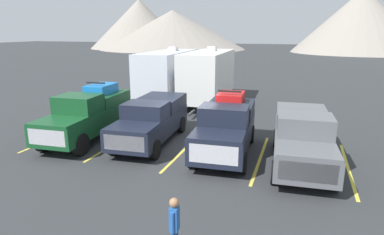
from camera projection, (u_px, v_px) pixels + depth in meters
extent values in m
plane|color=#2D3033|center=(187.00, 147.00, 14.96)|extent=(240.00, 240.00, 0.00)
cube|color=#144723|center=(86.00, 120.00, 15.81)|extent=(2.36, 5.90, 0.94)
cube|color=#144723|center=(58.00, 121.00, 13.74)|extent=(2.00, 1.74, 0.08)
cube|color=#144723|center=(78.00, 104.00, 15.10)|extent=(1.95, 1.62, 0.85)
cube|color=slate|center=(71.00, 106.00, 14.53)|extent=(1.75, 0.35, 0.63)
cube|color=#144723|center=(102.00, 99.00, 17.08)|extent=(2.11, 2.78, 0.58)
cube|color=silver|center=(47.00, 138.00, 13.13)|extent=(1.68, 0.17, 0.66)
cylinder|color=black|center=(81.00, 145.00, 13.87)|extent=(0.34, 0.97, 0.95)
cylinder|color=black|center=(44.00, 141.00, 14.32)|extent=(0.34, 0.97, 0.95)
cylinder|color=black|center=(123.00, 121.00, 17.55)|extent=(0.34, 0.97, 0.95)
cylinder|color=black|center=(92.00, 118.00, 17.99)|extent=(0.34, 0.97, 0.95)
cube|color=blue|center=(101.00, 89.00, 16.95)|extent=(1.20, 1.77, 0.45)
cylinder|color=black|center=(103.00, 91.00, 16.30)|extent=(0.21, 0.45, 0.44)
cylinder|color=black|center=(87.00, 90.00, 16.51)|extent=(0.21, 0.45, 0.44)
cylinder|color=black|center=(114.00, 87.00, 17.39)|extent=(0.21, 0.45, 0.44)
cylinder|color=black|center=(99.00, 87.00, 17.61)|extent=(0.21, 0.45, 0.44)
cube|color=black|center=(96.00, 83.00, 16.41)|extent=(0.99, 0.15, 0.08)
cube|color=black|center=(150.00, 125.00, 15.39)|extent=(2.37, 5.72, 0.88)
cube|color=black|center=(132.00, 127.00, 13.38)|extent=(2.02, 1.69, 0.08)
cube|color=black|center=(146.00, 111.00, 14.72)|extent=(1.97, 1.58, 0.72)
cube|color=slate|center=(141.00, 113.00, 14.16)|extent=(1.77, 0.32, 0.53)
cube|color=black|center=(161.00, 103.00, 16.62)|extent=(2.13, 2.70, 0.62)
cube|color=silver|center=(124.00, 143.00, 12.79)|extent=(1.70, 0.17, 0.62)
cylinder|color=black|center=(155.00, 149.00, 13.50)|extent=(0.33, 0.83, 0.81)
cylinder|color=black|center=(114.00, 146.00, 13.95)|extent=(0.33, 0.83, 0.81)
cylinder|color=black|center=(181.00, 125.00, 17.06)|extent=(0.33, 0.83, 0.81)
cylinder|color=black|center=(148.00, 122.00, 17.51)|extent=(0.33, 0.83, 0.81)
cube|color=black|center=(225.00, 134.00, 13.94)|extent=(2.39, 5.43, 0.98)
cube|color=black|center=(217.00, 135.00, 12.01)|extent=(2.05, 1.61, 0.08)
cube|color=black|center=(224.00, 116.00, 13.26)|extent=(2.01, 1.50, 0.81)
cube|color=slate|center=(222.00, 118.00, 12.73)|extent=(1.81, 0.35, 0.59)
cube|color=black|center=(231.00, 109.00, 15.08)|extent=(2.16, 2.57, 0.54)
cube|color=silver|center=(213.00, 154.00, 11.47)|extent=(1.73, 0.18, 0.69)
cylinder|color=black|center=(242.00, 163.00, 12.15)|extent=(0.33, 0.83, 0.81)
cylinder|color=black|center=(193.00, 158.00, 12.60)|extent=(0.33, 0.83, 0.81)
cylinder|color=black|center=(251.00, 134.00, 15.52)|extent=(0.33, 0.83, 0.81)
cylinder|color=black|center=(212.00, 131.00, 15.98)|extent=(0.33, 0.83, 0.81)
cube|color=red|center=(231.00, 98.00, 14.95)|extent=(1.22, 1.63, 0.45)
cylinder|color=black|center=(240.00, 101.00, 14.34)|extent=(0.21, 0.45, 0.44)
cylinder|color=black|center=(219.00, 100.00, 14.56)|extent=(0.21, 0.45, 0.44)
cylinder|color=black|center=(242.00, 96.00, 15.35)|extent=(0.21, 0.45, 0.44)
cylinder|color=black|center=(223.00, 95.00, 15.57)|extent=(0.21, 0.45, 0.44)
cube|color=black|center=(230.00, 91.00, 14.45)|extent=(1.02, 0.15, 0.08)
cube|color=#595B60|center=(302.00, 144.00, 12.75)|extent=(2.44, 5.79, 0.91)
cube|color=#595B60|center=(307.00, 150.00, 10.72)|extent=(2.08, 1.71, 0.08)
cube|color=#595B60|center=(305.00, 126.00, 12.05)|extent=(2.03, 1.60, 0.82)
cube|color=slate|center=(306.00, 130.00, 11.49)|extent=(1.83, 0.35, 0.61)
cube|color=#595B60|center=(301.00, 116.00, 13.99)|extent=(2.19, 2.73, 0.59)
cube|color=silver|center=(308.00, 172.00, 10.12)|extent=(1.75, 0.18, 0.63)
cylinder|color=black|center=(335.00, 179.00, 10.84)|extent=(0.33, 0.84, 0.82)
cylinder|color=black|center=(275.00, 173.00, 11.30)|extent=(0.33, 0.84, 0.82)
cylinder|color=black|center=(321.00, 142.00, 14.44)|extent=(0.33, 0.84, 0.82)
cylinder|color=black|center=(277.00, 138.00, 14.90)|extent=(0.33, 0.84, 0.82)
cube|color=gold|center=(61.00, 135.00, 16.74)|extent=(0.12, 5.50, 0.01)
cube|color=gold|center=(119.00, 141.00, 15.73)|extent=(0.12, 5.50, 0.01)
cube|color=gold|center=(185.00, 149.00, 14.72)|extent=(0.12, 5.50, 0.01)
cube|color=gold|center=(260.00, 158.00, 13.70)|extent=(0.12, 5.50, 0.01)
cube|color=gold|center=(348.00, 168.00, 12.69)|extent=(0.12, 5.50, 0.01)
cube|color=silver|center=(168.00, 72.00, 24.66)|extent=(2.93, 7.76, 3.08)
cube|color=#595960|center=(152.00, 70.00, 24.96)|extent=(0.36, 7.34, 0.24)
cube|color=silver|center=(173.00, 49.00, 25.30)|extent=(0.63, 0.73, 0.30)
cube|color=#333333|center=(145.00, 108.00, 20.99)|extent=(0.18, 1.20, 0.12)
cylinder|color=black|center=(180.00, 98.00, 23.93)|extent=(0.25, 0.77, 0.76)
cylinder|color=black|center=(150.00, 96.00, 24.55)|extent=(0.25, 0.77, 0.76)
cylinder|color=black|center=(187.00, 93.00, 25.64)|extent=(0.25, 0.77, 0.76)
cylinder|color=black|center=(159.00, 92.00, 26.26)|extent=(0.25, 0.77, 0.76)
cube|color=white|center=(208.00, 74.00, 23.47)|extent=(2.88, 7.56, 3.15)
cube|color=#4C6B99|center=(191.00, 71.00, 23.76)|extent=(0.35, 7.15, 0.24)
cube|color=silver|center=(212.00, 49.00, 24.07)|extent=(0.63, 0.73, 0.30)
cube|color=#333333|center=(192.00, 113.00, 19.89)|extent=(0.18, 1.20, 0.12)
cylinder|color=black|center=(222.00, 101.00, 22.77)|extent=(0.25, 0.77, 0.76)
cylinder|color=black|center=(189.00, 99.00, 23.38)|extent=(0.25, 0.77, 0.76)
cylinder|color=black|center=(226.00, 97.00, 24.43)|extent=(0.25, 0.77, 0.76)
cylinder|color=black|center=(196.00, 95.00, 25.04)|extent=(0.25, 0.77, 0.76)
cube|color=#2659A5|center=(174.00, 219.00, 7.29)|extent=(0.19, 0.24, 0.57)
sphere|color=#9E704C|center=(174.00, 203.00, 7.19)|extent=(0.22, 0.22, 0.22)
cylinder|color=#2659A5|center=(176.00, 217.00, 7.42)|extent=(0.09, 0.09, 0.51)
cylinder|color=#2659A5|center=(172.00, 223.00, 7.18)|extent=(0.09, 0.09, 0.51)
cone|color=gray|center=(139.00, 24.00, 96.61)|extent=(28.44, 28.44, 13.81)
cone|color=gray|center=(173.00, 30.00, 92.63)|extent=(40.58, 40.58, 10.57)
cone|color=gray|center=(361.00, 21.00, 76.67)|extent=(30.52, 30.52, 14.40)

